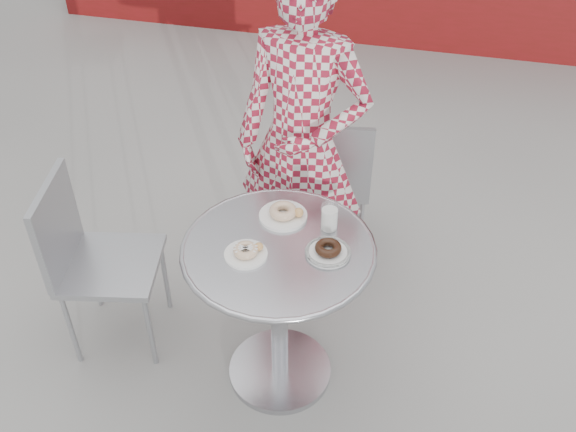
% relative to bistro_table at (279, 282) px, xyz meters
% --- Properties ---
extents(ground, '(60.00, 60.00, 0.00)m').
position_rel_bistro_table_xyz_m(ground, '(-0.05, 0.01, -0.57)').
color(ground, '#AAA7A1').
rests_on(ground, ground).
extents(bistro_table, '(0.75, 0.75, 0.76)m').
position_rel_bistro_table_xyz_m(bistro_table, '(0.00, 0.00, 0.00)').
color(bistro_table, silver).
rests_on(bistro_table, ground).
extents(chair_far, '(0.46, 0.46, 0.84)m').
position_rel_bistro_table_xyz_m(chair_far, '(0.03, 0.94, -0.31)').
color(chair_far, '#A0A2A7').
rests_on(chair_far, ground).
extents(chair_left, '(0.49, 0.49, 0.86)m').
position_rel_bistro_table_xyz_m(chair_left, '(-0.79, 0.05, -0.31)').
color(chair_left, '#A0A2A7').
rests_on(chair_left, ground).
extents(seated_person, '(0.66, 0.48, 1.67)m').
position_rel_bistro_table_xyz_m(seated_person, '(-0.05, 0.59, 0.26)').
color(seated_person, maroon).
rests_on(seated_person, ground).
extents(plate_far, '(0.19, 0.19, 0.05)m').
position_rel_bistro_table_xyz_m(plate_far, '(-0.02, 0.18, 0.20)').
color(plate_far, white).
rests_on(plate_far, bistro_table).
extents(plate_near, '(0.16, 0.16, 0.04)m').
position_rel_bistro_table_xyz_m(plate_near, '(-0.10, -0.07, 0.20)').
color(plate_near, white).
rests_on(plate_near, bistro_table).
extents(plate_checker, '(0.17, 0.17, 0.05)m').
position_rel_bistro_table_xyz_m(plate_checker, '(0.19, 0.01, 0.20)').
color(plate_checker, white).
rests_on(plate_checker, bistro_table).
extents(milk_cup, '(0.07, 0.07, 0.11)m').
position_rel_bistro_table_xyz_m(milk_cup, '(0.16, 0.16, 0.24)').
color(milk_cup, white).
rests_on(milk_cup, bistro_table).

